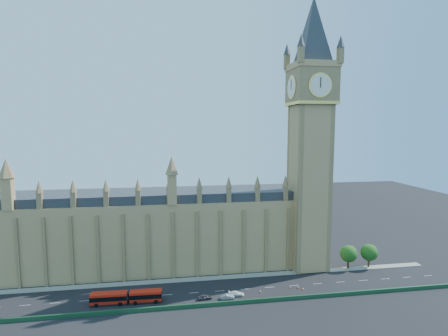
{
  "coord_description": "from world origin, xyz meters",
  "views": [
    {
      "loc": [
        -10.89,
        -101.94,
        49.99
      ],
      "look_at": [
        6.9,
        10.0,
        37.16
      ],
      "focal_mm": 28.0,
      "sensor_mm": 36.0,
      "label": 1
    }
  ],
  "objects": [
    {
      "name": "car_silver",
      "position": [
        5.47,
        -5.51,
        0.68
      ],
      "size": [
        4.21,
        1.65,
        1.37
      ],
      "primitive_type": "imported",
      "rotation": [
        0.0,
        0.0,
        1.52
      ],
      "color": "#94979A",
      "rests_on": "ground"
    },
    {
      "name": "car_white",
      "position": [
        8.46,
        -3.94,
        0.69
      ],
      "size": [
        4.96,
        2.56,
        1.38
      ],
      "primitive_type": "imported",
      "rotation": [
        0.0,
        0.0,
        1.43
      ],
      "color": "white",
      "rests_on": "ground"
    },
    {
      "name": "red_bus",
      "position": [
        -23.6,
        -3.28,
        1.79
      ],
      "size": [
        20.06,
        3.67,
        3.4
      ],
      "rotation": [
        0.0,
        0.0,
        -0.03
      ],
      "color": "red",
      "rests_on": "ground"
    },
    {
      "name": "kerb_north",
      "position": [
        0.0,
        9.5,
        0.08
      ],
      "size": [
        160.0,
        3.0,
        0.16
      ],
      "primitive_type": "cube",
      "color": "gray",
      "rests_on": "ground"
    },
    {
      "name": "elizabeth_tower",
      "position": [
        38.0,
        13.99,
        54.56
      ],
      "size": [
        20.59,
        20.59,
        105.0
      ],
      "color": "tan",
      "rests_on": "ground"
    },
    {
      "name": "cone_b",
      "position": [
        16.1,
        -3.22,
        0.38
      ],
      "size": [
        0.61,
        0.61,
        0.78
      ],
      "rotation": [
        0.0,
        0.0,
        -0.28
      ],
      "color": "black",
      "rests_on": "ground"
    },
    {
      "name": "tree_east_far",
      "position": [
        60.22,
        10.08,
        5.64
      ],
      "size": [
        6.0,
        6.0,
        8.5
      ],
      "color": "#382619",
      "rests_on": "ground"
    },
    {
      "name": "bridge_parapet",
      "position": [
        0.0,
        -9.0,
        0.6
      ],
      "size": [
        160.0,
        0.6,
        1.2
      ],
      "primitive_type": "cube",
      "color": "#1E4C2D",
      "rests_on": "ground"
    },
    {
      "name": "tree_east_near",
      "position": [
        52.22,
        10.08,
        5.64
      ],
      "size": [
        6.0,
        6.0,
        8.5
      ],
      "color": "#382619",
      "rests_on": "ground"
    },
    {
      "name": "car_grey",
      "position": [
        -1.1,
        -4.63,
        0.7
      ],
      "size": [
        4.24,
        2.09,
        1.39
      ],
      "primitive_type": "imported",
      "rotation": [
        0.0,
        0.0,
        1.68
      ],
      "color": "#3D3F44",
      "rests_on": "ground"
    },
    {
      "name": "cone_d",
      "position": [
        26.28,
        -1.72,
        0.32
      ],
      "size": [
        0.52,
        0.52,
        0.65
      ],
      "rotation": [
        0.0,
        0.0,
        -0.32
      ],
      "color": "black",
      "rests_on": "ground"
    },
    {
      "name": "cone_a",
      "position": [
        28.65,
        -2.25,
        0.38
      ],
      "size": [
        0.62,
        0.62,
        0.77
      ],
      "rotation": [
        0.0,
        0.0,
        -0.37
      ],
      "color": "black",
      "rests_on": "ground"
    },
    {
      "name": "palace_westminster",
      "position": [
        -25.0,
        22.0,
        13.86
      ],
      "size": [
        120.0,
        20.0,
        28.0
      ],
      "color": "tan",
      "rests_on": "ground"
    },
    {
      "name": "cone_c",
      "position": [
        29.78,
        -3.47,
        0.36
      ],
      "size": [
        0.61,
        0.61,
        0.74
      ],
      "rotation": [
        0.0,
        0.0,
        0.44
      ],
      "color": "black",
      "rests_on": "ground"
    },
    {
      "name": "ground",
      "position": [
        0.0,
        0.0,
        0.0
      ],
      "size": [
        400.0,
        400.0,
        0.0
      ],
      "primitive_type": "plane",
      "color": "black",
      "rests_on": "ground"
    }
  ]
}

